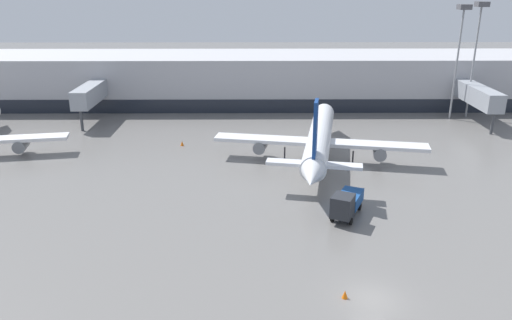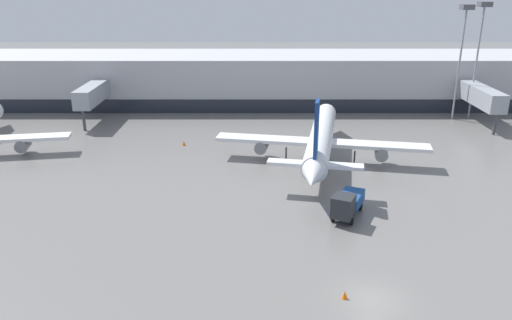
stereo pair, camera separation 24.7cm
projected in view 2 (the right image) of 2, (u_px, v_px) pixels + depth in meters
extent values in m
plane|color=slate|center=(371.00, 300.00, 35.92)|extent=(320.00, 320.00, 0.00)
cube|color=#B2B2B7|center=(300.00, 79.00, 92.73)|extent=(160.00, 16.00, 9.00)
cube|color=#1E232D|center=(303.00, 106.00, 86.28)|extent=(156.80, 0.10, 2.40)
cube|color=#9399A0|center=(91.00, 94.00, 79.74)|extent=(2.60, 11.38, 2.80)
cylinder|color=#3F4247|center=(83.00, 121.00, 75.96)|extent=(0.44, 0.44, 3.20)
cube|color=#9399A0|center=(479.00, 95.00, 78.85)|extent=(2.60, 13.56, 2.80)
cylinder|color=#3F4247|center=(493.00, 124.00, 74.05)|extent=(0.44, 0.44, 3.20)
cylinder|color=silver|center=(320.00, 137.00, 62.87)|extent=(7.18, 24.16, 2.86)
cone|color=silver|center=(325.00, 111.00, 75.45)|extent=(3.24, 3.58, 2.71)
cone|color=silver|center=(311.00, 178.00, 49.76)|extent=(3.31, 4.68, 2.57)
cube|color=silver|center=(320.00, 142.00, 62.51)|extent=(26.67, 7.41, 0.44)
cube|color=silver|center=(314.00, 164.00, 52.54)|extent=(10.22, 3.28, 0.35)
cube|color=navy|center=(315.00, 130.00, 51.28)|extent=(0.78, 2.38, 6.29)
cylinder|color=slate|center=(261.00, 146.00, 64.06)|extent=(2.07, 3.11, 1.57)
cylinder|color=slate|center=(380.00, 152.00, 61.54)|extent=(2.07, 3.11, 1.57)
cylinder|color=#2D2D33|center=(323.00, 136.00, 70.86)|extent=(0.20, 0.20, 1.87)
cylinder|color=#2D2D33|center=(285.00, 154.00, 63.23)|extent=(0.20, 0.20, 1.87)
cylinder|color=#2D2D33|center=(353.00, 158.00, 61.79)|extent=(0.20, 0.20, 1.87)
cylinder|color=slate|center=(22.00, 145.00, 65.59)|extent=(2.04, 2.90, 1.62)
cube|color=#19478C|center=(350.00, 199.00, 49.36)|extent=(3.30, 4.03, 1.22)
cube|color=#26282D|center=(342.00, 206.00, 46.79)|extent=(2.64, 2.76, 2.08)
cylinder|color=black|center=(350.00, 222.00, 46.83)|extent=(0.52, 0.74, 0.70)
cylinder|color=black|center=(332.00, 218.00, 47.54)|extent=(0.52, 0.74, 0.70)
cylinder|color=black|center=(359.00, 207.00, 49.86)|extent=(0.52, 0.74, 0.70)
cylinder|color=black|center=(342.00, 204.00, 50.57)|extent=(0.52, 0.74, 0.70)
cone|color=orange|center=(344.00, 295.00, 36.00)|extent=(0.45, 0.45, 0.63)
cone|color=orange|center=(183.00, 143.00, 69.49)|extent=(0.46, 0.46, 0.66)
cylinder|color=gray|center=(475.00, 64.00, 81.14)|extent=(0.30, 0.30, 17.82)
cube|color=#4C4C51|center=(483.00, 4.00, 77.99)|extent=(1.80, 1.80, 0.80)
cylinder|color=gray|center=(458.00, 66.00, 80.03)|extent=(0.30, 0.30, 17.46)
cube|color=#4C4C51|center=(466.00, 7.00, 76.94)|extent=(1.80, 1.80, 0.80)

